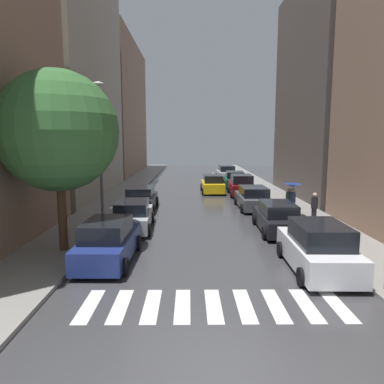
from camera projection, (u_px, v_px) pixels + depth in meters
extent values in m
cube|color=#39393B|center=(197.00, 195.00, 31.25)|extent=(28.00, 72.00, 0.04)
cube|color=gray|center=(122.00, 194.00, 31.18)|extent=(3.00, 72.00, 0.15)
cube|color=gray|center=(272.00, 194.00, 31.29)|extent=(3.00, 72.00, 0.15)
cube|color=silver|center=(89.00, 306.00, 10.45)|extent=(0.45, 2.20, 0.01)
cube|color=silver|center=(120.00, 306.00, 10.46)|extent=(0.45, 2.20, 0.01)
cube|color=silver|center=(152.00, 306.00, 10.47)|extent=(0.45, 2.20, 0.01)
cube|color=silver|center=(183.00, 306.00, 10.47)|extent=(0.45, 2.20, 0.01)
cube|color=silver|center=(214.00, 306.00, 10.48)|extent=(0.45, 2.20, 0.01)
cube|color=silver|center=(245.00, 305.00, 10.49)|extent=(0.45, 2.20, 0.01)
cube|color=silver|center=(275.00, 305.00, 10.50)|extent=(0.45, 2.20, 0.01)
cube|color=silver|center=(306.00, 305.00, 10.50)|extent=(0.45, 2.20, 0.01)
cube|color=silver|center=(337.00, 305.00, 10.51)|extent=(0.45, 2.20, 0.01)
cube|color=#9E9384|center=(67.00, 80.00, 30.41)|extent=(6.00, 17.09, 19.42)
cube|color=#8C6B56|center=(115.00, 109.00, 50.51)|extent=(6.00, 21.87, 17.94)
cube|color=#564C47|center=(332.00, 91.00, 29.53)|extent=(6.00, 13.64, 17.44)
cube|color=navy|center=(109.00, 247.00, 14.24)|extent=(1.89, 4.57, 0.84)
cube|color=black|center=(107.00, 229.00, 13.90)|extent=(1.64, 2.53, 0.69)
cylinder|color=black|center=(96.00, 243.00, 15.77)|extent=(0.23, 0.64, 0.64)
cylinder|color=black|center=(138.00, 243.00, 15.75)|extent=(0.23, 0.64, 0.64)
cylinder|color=black|center=(73.00, 266.00, 12.81)|extent=(0.23, 0.64, 0.64)
cylinder|color=black|center=(124.00, 267.00, 12.79)|extent=(0.23, 0.64, 0.64)
cube|color=#B2B7BF|center=(133.00, 219.00, 19.39)|extent=(2.04, 4.63, 0.76)
cube|color=black|center=(132.00, 207.00, 19.07)|extent=(1.73, 2.57, 0.62)
cylinder|color=black|center=(120.00, 217.00, 20.87)|extent=(0.25, 0.65, 0.64)
cylinder|color=black|center=(152.00, 217.00, 20.96)|extent=(0.25, 0.65, 0.64)
cylinder|color=black|center=(111.00, 230.00, 17.90)|extent=(0.25, 0.65, 0.64)
cylinder|color=black|center=(149.00, 230.00, 17.99)|extent=(0.25, 0.65, 0.64)
cube|color=black|center=(141.00, 201.00, 24.83)|extent=(1.93, 4.76, 0.78)
cube|color=black|center=(141.00, 192.00, 24.49)|extent=(1.69, 2.62, 0.64)
cylinder|color=black|center=(131.00, 201.00, 26.40)|extent=(0.23, 0.64, 0.64)
cylinder|color=black|center=(157.00, 201.00, 26.43)|extent=(0.23, 0.64, 0.64)
cylinder|color=black|center=(124.00, 209.00, 23.30)|extent=(0.23, 0.64, 0.64)
cylinder|color=black|center=(153.00, 209.00, 23.34)|extent=(0.23, 0.64, 0.64)
cube|color=silver|center=(317.00, 254.00, 13.25)|extent=(2.05, 4.64, 0.90)
cube|color=black|center=(320.00, 234.00, 12.90)|extent=(1.76, 2.57, 0.74)
cylinder|color=black|center=(281.00, 249.00, 14.80)|extent=(0.24, 0.65, 0.64)
cylinder|color=black|center=(328.00, 250.00, 14.77)|extent=(0.24, 0.65, 0.64)
cylinder|color=black|center=(302.00, 277.00, 11.81)|extent=(0.24, 0.65, 0.64)
cylinder|color=black|center=(361.00, 278.00, 11.78)|extent=(0.24, 0.65, 0.64)
cube|color=black|center=(277.00, 221.00, 18.88)|extent=(1.91, 4.82, 0.77)
cube|color=black|center=(278.00, 209.00, 18.55)|extent=(1.64, 2.67, 0.63)
cylinder|color=black|center=(255.00, 219.00, 20.49)|extent=(0.24, 0.65, 0.64)
cylinder|color=black|center=(286.00, 219.00, 20.46)|extent=(0.24, 0.65, 0.64)
cylinder|color=black|center=(265.00, 233.00, 17.37)|extent=(0.24, 0.65, 0.64)
cylinder|color=black|center=(302.00, 233.00, 17.34)|extent=(0.24, 0.65, 0.64)
cube|color=#474C51|center=(253.00, 201.00, 25.15)|extent=(1.96, 4.78, 0.76)
cube|color=black|center=(254.00, 191.00, 24.82)|extent=(1.72, 2.63, 0.62)
cylinder|color=black|center=(236.00, 200.00, 26.73)|extent=(0.22, 0.64, 0.64)
cylinder|color=black|center=(262.00, 200.00, 26.75)|extent=(0.22, 0.64, 0.64)
cylinder|color=black|center=(242.00, 208.00, 23.62)|extent=(0.22, 0.64, 0.64)
cylinder|color=black|center=(272.00, 208.00, 23.64)|extent=(0.22, 0.64, 0.64)
cube|color=maroon|center=(241.00, 188.00, 31.11)|extent=(2.02, 4.39, 0.90)
cube|color=black|center=(242.00, 179.00, 30.78)|extent=(1.74, 2.43, 0.73)
cylinder|color=black|center=(229.00, 189.00, 32.59)|extent=(0.23, 0.64, 0.64)
cylinder|color=black|center=(250.00, 189.00, 32.56)|extent=(0.23, 0.64, 0.64)
cylinder|color=black|center=(232.00, 194.00, 29.75)|extent=(0.23, 0.64, 0.64)
cylinder|color=black|center=(255.00, 194.00, 29.72)|extent=(0.23, 0.64, 0.64)
cube|color=#0C4C2D|center=(234.00, 181.00, 36.85)|extent=(2.14, 4.70, 0.77)
cube|color=black|center=(235.00, 175.00, 36.52)|extent=(1.82, 2.61, 0.63)
cylinder|color=black|center=(224.00, 182.00, 38.43)|extent=(0.25, 0.65, 0.64)
cylinder|color=black|center=(242.00, 182.00, 38.36)|extent=(0.25, 0.65, 0.64)
cylinder|color=black|center=(226.00, 185.00, 35.41)|extent=(0.25, 0.65, 0.64)
cylinder|color=black|center=(246.00, 185.00, 35.34)|extent=(0.25, 0.65, 0.64)
cube|color=silver|center=(226.00, 175.00, 43.36)|extent=(2.03, 4.78, 0.84)
cube|color=black|center=(227.00, 168.00, 43.01)|extent=(1.74, 2.65, 0.69)
cylinder|color=black|center=(217.00, 176.00, 44.90)|extent=(0.24, 0.65, 0.64)
cylinder|color=black|center=(232.00, 176.00, 44.97)|extent=(0.24, 0.65, 0.64)
cylinder|color=black|center=(220.00, 178.00, 41.82)|extent=(0.24, 0.65, 0.64)
cylinder|color=black|center=(236.00, 178.00, 41.89)|extent=(0.24, 0.65, 0.64)
cube|color=yellow|center=(213.00, 186.00, 32.74)|extent=(1.91, 4.40, 0.80)
cube|color=black|center=(213.00, 179.00, 32.42)|extent=(1.66, 2.43, 0.65)
cube|color=#F2EDCC|center=(213.00, 174.00, 32.36)|extent=(0.21, 0.36, 0.18)
cylinder|color=black|center=(202.00, 187.00, 34.18)|extent=(0.23, 0.64, 0.64)
cylinder|color=black|center=(221.00, 187.00, 34.22)|extent=(0.23, 0.64, 0.64)
cylinder|color=black|center=(203.00, 191.00, 31.33)|extent=(0.23, 0.64, 0.64)
cylinder|color=black|center=(225.00, 191.00, 31.37)|extent=(0.23, 0.64, 0.64)
cylinder|color=gray|center=(292.00, 209.00, 21.98)|extent=(0.28, 0.28, 0.82)
cylinder|color=navy|center=(293.00, 198.00, 21.88)|extent=(0.36, 0.36, 0.65)
sphere|color=tan|center=(293.00, 190.00, 21.81)|extent=(0.26, 0.26, 0.26)
cone|color=navy|center=(293.00, 185.00, 21.77)|extent=(1.10, 1.10, 0.20)
cylinder|color=#333338|center=(293.00, 192.00, 21.82)|extent=(0.02, 0.02, 0.74)
cylinder|color=black|center=(314.00, 215.00, 20.34)|extent=(0.28, 0.28, 0.80)
cylinder|color=black|center=(314.00, 203.00, 20.23)|extent=(0.36, 0.36, 0.63)
sphere|color=tan|center=(315.00, 195.00, 20.17)|extent=(0.25, 0.25, 0.25)
cylinder|color=#38513D|center=(288.00, 209.00, 22.32)|extent=(0.28, 0.28, 0.79)
cylinder|color=#38513D|center=(289.00, 197.00, 22.22)|extent=(0.36, 0.36, 0.63)
sphere|color=tan|center=(289.00, 190.00, 22.16)|extent=(0.25, 0.25, 0.25)
cylinder|color=#513823|center=(62.00, 216.00, 15.17)|extent=(0.36, 0.36, 2.87)
sphere|color=#356732|center=(58.00, 131.00, 14.66)|extent=(4.92, 4.92, 4.92)
cylinder|color=#595B60|center=(101.00, 156.00, 19.77)|extent=(0.16, 0.16, 7.42)
ellipsoid|color=beige|center=(98.00, 84.00, 19.22)|extent=(0.60, 0.28, 0.24)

